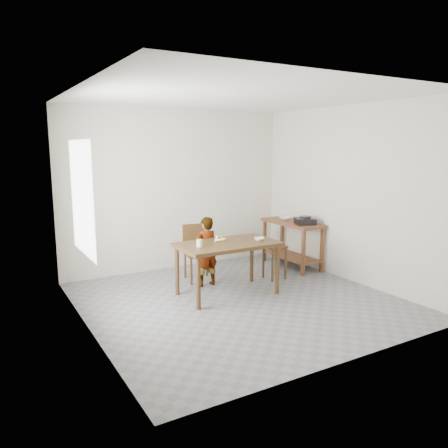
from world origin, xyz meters
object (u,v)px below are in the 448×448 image
dining_chair (199,253)px  stool (274,262)px  prep_counter (292,244)px  child (206,252)px  dining_table (228,269)px

dining_chair → stool: 1.20m
prep_counter → stool: size_ratio=2.23×
child → dining_chair: 0.30m
dining_table → prep_counter: bearing=22.1°
dining_chair → child: bearing=-85.9°
dining_table → prep_counter: 1.86m
prep_counter → stool: (-0.70, -0.43, -0.13)m
prep_counter → dining_table: bearing=-157.9°
dining_chair → prep_counter: bearing=7.4°
prep_counter → dining_chair: (-1.77, 0.09, 0.03)m
dining_table → child: bearing=98.9°
prep_counter → dining_chair: 1.77m
dining_chair → stool: bearing=-15.6°
child → dining_chair: (0.03, 0.29, -0.09)m
prep_counter → dining_chair: dining_chair is taller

